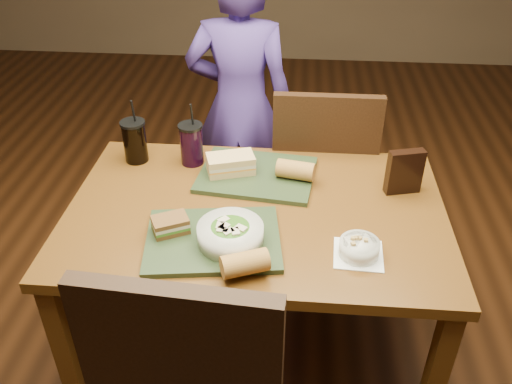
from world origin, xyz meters
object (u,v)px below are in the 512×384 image
soup_bowl (359,248)px  cup_cola (135,141)px  diner (240,107)px  tray_near (213,240)px  baguette_far (295,170)px  cup_berry (191,144)px  chip_bag (404,172)px  sandwich_far (231,164)px  salad_bowl (230,233)px  baguette_near (245,263)px  dining_table (256,230)px  tray_far (257,175)px  sandwich_near (170,225)px  chair_far (322,178)px

soup_bowl → cup_cola: cup_cola is taller
diner → tray_near: size_ratio=3.39×
baguette_far → cup_berry: cup_berry is taller
tray_near → chip_bag: size_ratio=2.54×
diner → sandwich_far: bearing=95.0°
salad_bowl → cup_berry: (-0.21, 0.49, 0.03)m
baguette_near → cup_berry: (-0.27, 0.63, 0.03)m
dining_table → tray_far: 0.23m
dining_table → sandwich_near: size_ratio=9.82×
diner → baguette_near: diner is taller
dining_table → baguette_far: size_ratio=9.54×
diner → baguette_far: size_ratio=10.46×
salad_bowl → sandwich_far: 0.41m
tray_near → baguette_far: (0.25, 0.37, 0.04)m
diner → sandwich_near: 1.06m
dining_table → tray_near: 0.25m
soup_bowl → sandwich_far: 0.61m
cup_cola → sandwich_far: bearing=-12.5°
tray_far → soup_bowl: soup_bowl is taller
soup_bowl → cup_berry: bearing=140.3°
diner → salad_bowl: (0.09, -1.09, 0.09)m
salad_bowl → soup_bowl: bearing=-1.4°
cup_cola → baguette_near: bearing=-52.0°
tray_far → cup_cola: (-0.48, 0.08, 0.08)m
tray_near → baguette_far: 0.45m
tray_far → baguette_near: 0.55m
sandwich_near → chair_far: bearing=54.3°
soup_bowl → sandwich_near: (-0.59, 0.05, 0.02)m
tray_near → chip_bag: 0.72m
dining_table → tray_far: bearing=94.0°
chair_far → soup_bowl: chair_far is taller
sandwich_far → tray_far: bearing=1.1°
baguette_far → cup_cola: (-0.62, 0.11, 0.03)m
tray_near → cup_berry: (-0.15, 0.48, 0.07)m
sandwich_far → baguette_far: (0.24, -0.02, -0.00)m
diner → baguette_near: (0.15, -1.23, 0.09)m
diner → soup_bowl: 1.20m
cup_berry → baguette_near: bearing=-66.8°
tray_near → soup_bowl: bearing=-3.1°
chair_far → sandwich_near: bearing=-125.7°
dining_table → sandwich_far: size_ratio=6.73×
baguette_near → baguette_far: 0.54m
salad_bowl → cup_cola: 0.66m
tray_near → chair_far: bearing=63.1°
tray_far → baguette_far: baguette_far is taller
sandwich_near → baguette_near: (0.25, -0.17, 0.01)m
sandwich_near → baguette_far: size_ratio=0.97×
tray_far → chip_bag: (0.53, -0.05, 0.07)m
chair_far → tray_far: 0.47m
tray_far → cup_berry: cup_berry is taller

